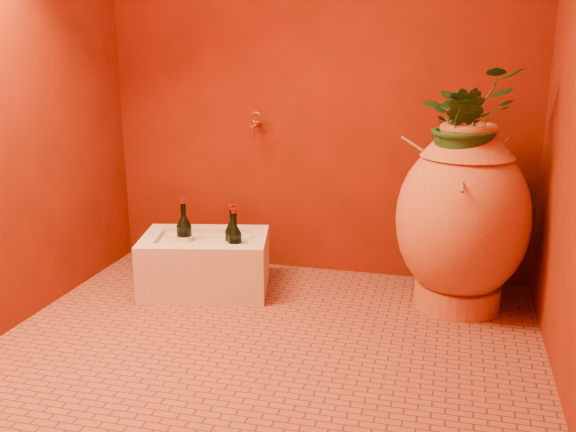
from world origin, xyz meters
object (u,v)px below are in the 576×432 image
(wine_bottle_c, at_px, (232,243))
(wall_tap, at_px, (255,124))
(wine_bottle_a, at_px, (235,245))
(wine_bottle_b, at_px, (184,238))
(amphora, at_px, (462,218))
(stone_basin, at_px, (205,264))

(wine_bottle_c, relative_size, wall_tap, 2.11)
(wine_bottle_a, relative_size, wine_bottle_b, 0.90)
(wine_bottle_a, bearing_deg, wine_bottle_c, 134.19)
(amphora, distance_m, wall_tap, 1.30)
(stone_basin, xyz_separation_m, wine_bottle_b, (-0.11, -0.03, 0.15))
(wine_bottle_c, bearing_deg, wine_bottle_a, -45.81)
(stone_basin, distance_m, wall_tap, 0.86)
(amphora, xyz_separation_m, wine_bottle_c, (-1.20, -0.13, -0.19))
(wall_tap, bearing_deg, amphora, -14.14)
(stone_basin, relative_size, wine_bottle_c, 2.31)
(amphora, relative_size, wine_bottle_c, 2.90)
(stone_basin, bearing_deg, wall_tap, 67.63)
(wine_bottle_b, bearing_deg, wine_bottle_a, -1.67)
(wine_bottle_b, xyz_separation_m, wine_bottle_c, (0.28, 0.01, -0.01))
(stone_basin, distance_m, wine_bottle_b, 0.19)
(amphora, bearing_deg, stone_basin, -175.06)
(amphora, relative_size, wall_tap, 6.12)
(stone_basin, bearing_deg, wine_bottle_b, -166.51)
(wine_bottle_a, distance_m, wine_bottle_b, 0.30)
(wine_bottle_b, distance_m, wall_tap, 0.79)
(amphora, height_order, wine_bottle_a, amphora)
(amphora, height_order, stone_basin, amphora)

